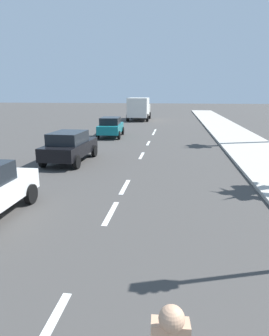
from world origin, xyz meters
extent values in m
plane|color=#423F3D|center=(0.00, 20.00, 0.00)|extent=(160.00, 160.00, 0.00)
cube|color=#B2ADA3|center=(6.68, 22.00, 0.07)|extent=(3.60, 80.00, 0.14)
cube|color=white|center=(0.00, 7.24, 0.00)|extent=(0.16, 1.80, 0.01)
cube|color=white|center=(0.00, 11.85, 0.00)|extent=(0.16, 1.80, 0.01)
cube|color=white|center=(0.00, 14.40, 0.00)|extent=(0.16, 1.80, 0.01)
cube|color=white|center=(0.00, 20.18, 0.00)|extent=(0.16, 1.80, 0.01)
cube|color=white|center=(0.00, 24.47, 0.00)|extent=(0.16, 1.80, 0.01)
cube|color=white|center=(0.00, 29.51, 0.00)|extent=(0.16, 1.80, 0.01)
cube|color=white|center=(0.00, 31.71, 0.00)|extent=(0.16, 1.80, 0.01)
sphere|color=tan|center=(1.84, 5.81, 1.71)|extent=(0.22, 0.22, 0.22)
cylinder|color=black|center=(-2.72, 12.29, 0.32)|extent=(0.18, 0.64, 0.64)
cube|color=black|center=(-3.49, 18.23, 0.69)|extent=(1.85, 4.12, 0.64)
cube|color=black|center=(-3.50, 18.02, 1.29)|extent=(1.58, 2.16, 0.56)
cylinder|color=black|center=(-4.29, 19.64, 0.32)|extent=(0.20, 0.65, 0.64)
cylinder|color=black|center=(-2.59, 19.58, 0.32)|extent=(0.20, 0.65, 0.64)
cylinder|color=black|center=(-4.39, 16.88, 0.32)|extent=(0.20, 0.65, 0.64)
cylinder|color=black|center=(-2.69, 16.82, 0.32)|extent=(0.20, 0.65, 0.64)
cube|color=#14727A|center=(-3.27, 27.17, 0.69)|extent=(1.85, 3.96, 0.64)
cube|color=black|center=(-3.25, 26.98, 1.29)|extent=(1.55, 2.10, 0.56)
cylinder|color=black|center=(-4.16, 28.44, 0.32)|extent=(0.22, 0.65, 0.64)
cylinder|color=black|center=(-2.53, 28.53, 0.32)|extent=(0.22, 0.65, 0.64)
cylinder|color=black|center=(-4.00, 25.81, 0.32)|extent=(0.22, 0.65, 0.64)
cylinder|color=black|center=(-2.38, 25.90, 0.32)|extent=(0.22, 0.65, 0.64)
cube|color=beige|center=(-2.79, 44.20, 1.20)|extent=(2.43, 2.37, 1.40)
cube|color=silver|center=(-2.74, 41.21, 1.65)|extent=(2.46, 4.19, 2.30)
cylinder|color=black|center=(-3.98, 44.05, 0.45)|extent=(0.29, 0.90, 0.90)
cylinder|color=black|center=(-1.58, 44.08, 0.45)|extent=(0.29, 0.90, 0.90)
cylinder|color=black|center=(-3.93, 40.15, 0.45)|extent=(0.29, 0.90, 0.90)
cylinder|color=black|center=(-1.53, 40.19, 0.45)|extent=(0.29, 0.90, 0.90)
camera|label=1|loc=(1.81, 3.73, 3.51)|focal=31.80mm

